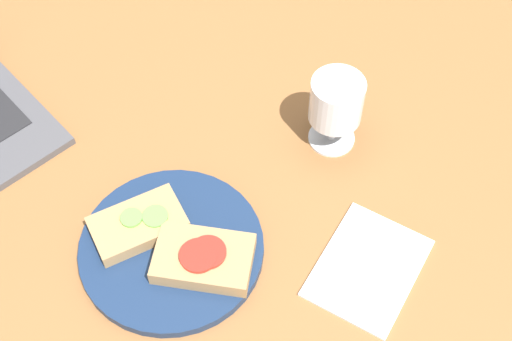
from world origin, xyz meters
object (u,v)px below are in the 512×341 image
sandwich_with_tomato (203,258)px  sandwich_with_cucumber (138,224)px  wine_glass (336,104)px  plate (172,248)px  napkin (368,268)px

sandwich_with_tomato → sandwich_with_cucumber: bearing=107.3°
sandwich_with_tomato → wine_glass: bearing=7.8°
plate → wine_glass: bearing=-2.2°
wine_glass → napkin: size_ratio=0.75×
wine_glass → sandwich_with_tomato: bearing=-172.2°
plate → wine_glass: 28.87cm
wine_glass → napkin: 22.14cm
plate → sandwich_with_cucumber: size_ratio=1.80×
sandwich_with_cucumber → napkin: size_ratio=0.84×
plate → sandwich_with_cucumber: sandwich_with_cucumber is taller
sandwich_with_tomato → wine_glass: (26.55, 3.64, 4.87)cm
sandwich_with_cucumber → plate: bearing=-72.8°
sandwich_with_tomato → napkin: sandwich_with_tomato is taller
wine_glass → sandwich_with_cucumber: bearing=169.0°
plate → wine_glass: size_ratio=2.03×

